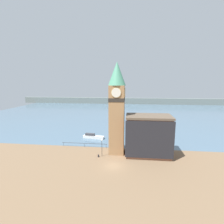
{
  "coord_description": "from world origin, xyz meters",
  "views": [
    {
      "loc": [
        3.61,
        -35.49,
        18.16
      ],
      "look_at": [
        -0.98,
        5.56,
        11.04
      ],
      "focal_mm": 28.0,
      "sensor_mm": 36.0,
      "label": 1
    }
  ],
  "objects_px": {
    "mooring_bollard_near": "(98,156)",
    "clock_tower": "(117,106)",
    "pier_building": "(148,135)",
    "boat_near": "(93,137)",
    "lamp_post": "(102,145)"
  },
  "relations": [
    {
      "from": "pier_building",
      "to": "mooring_bollard_near",
      "type": "height_order",
      "value": "pier_building"
    },
    {
      "from": "boat_near",
      "to": "lamp_post",
      "type": "bearing_deg",
      "value": -60.79
    },
    {
      "from": "pier_building",
      "to": "lamp_post",
      "type": "height_order",
      "value": "pier_building"
    },
    {
      "from": "boat_near",
      "to": "lamp_post",
      "type": "relative_size",
      "value": 1.63
    },
    {
      "from": "pier_building",
      "to": "lamp_post",
      "type": "distance_m",
      "value": 11.72
    },
    {
      "from": "pier_building",
      "to": "lamp_post",
      "type": "xyz_separation_m",
      "value": [
        -11.32,
        -2.18,
        -2.09
      ]
    },
    {
      "from": "mooring_bollard_near",
      "to": "pier_building",
      "type": "bearing_deg",
      "value": 12.94
    },
    {
      "from": "clock_tower",
      "to": "mooring_bollard_near",
      "type": "relative_size",
      "value": 34.81
    },
    {
      "from": "boat_near",
      "to": "mooring_bollard_near",
      "type": "height_order",
      "value": "boat_near"
    },
    {
      "from": "boat_near",
      "to": "clock_tower",
      "type": "bearing_deg",
      "value": -43.42
    },
    {
      "from": "mooring_bollard_near",
      "to": "lamp_post",
      "type": "xyz_separation_m",
      "value": [
        0.77,
        0.6,
        2.63
      ]
    },
    {
      "from": "pier_building",
      "to": "mooring_bollard_near",
      "type": "distance_m",
      "value": 13.27
    },
    {
      "from": "pier_building",
      "to": "lamp_post",
      "type": "relative_size",
      "value": 2.58
    },
    {
      "from": "clock_tower",
      "to": "boat_near",
      "type": "xyz_separation_m",
      "value": [
        -8.71,
        10.83,
        -11.63
      ]
    },
    {
      "from": "mooring_bollard_near",
      "to": "clock_tower",
      "type": "bearing_deg",
      "value": 37.48
    }
  ]
}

